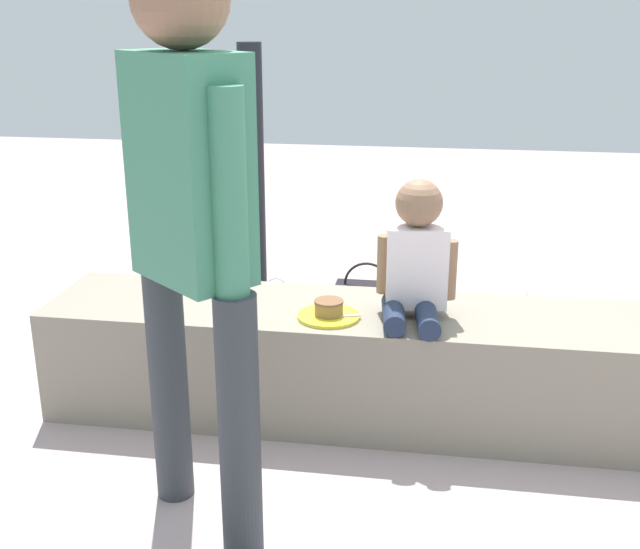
% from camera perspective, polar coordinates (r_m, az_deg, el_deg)
% --- Properties ---
extents(ground_plane, '(12.00, 12.00, 0.00)m').
position_cam_1_polar(ground_plane, '(2.99, 6.34, -10.29)').
color(ground_plane, '#AB9798').
extents(concrete_ledge, '(2.66, 0.49, 0.42)m').
position_cam_1_polar(concrete_ledge, '(2.89, 6.49, -6.64)').
color(concrete_ledge, gray).
rests_on(concrete_ledge, ground_plane).
extents(child_seated, '(0.28, 0.32, 0.48)m').
position_cam_1_polar(child_seated, '(2.71, 7.01, 1.18)').
color(child_seated, '#1D2842').
rests_on(child_seated, concrete_ledge).
extents(adult_standing, '(0.39, 0.36, 1.60)m').
position_cam_1_polar(adult_standing, '(2.07, -9.36, 4.91)').
color(adult_standing, '#30363B').
rests_on(adult_standing, ground_plane).
extents(cake_plate, '(0.22, 0.22, 0.07)m').
position_cam_1_polar(cake_plate, '(2.74, 0.65, -2.75)').
color(cake_plate, yellow).
rests_on(cake_plate, concrete_ledge).
extents(gift_bag, '(0.24, 0.10, 0.38)m').
position_cam_1_polar(gift_bag, '(3.36, -4.00, -3.59)').
color(gift_bag, '#4C99E0').
rests_on(gift_bag, ground_plane).
extents(railing_post, '(0.36, 0.36, 1.31)m').
position_cam_1_polar(railing_post, '(3.70, -4.84, 4.05)').
color(railing_post, black).
rests_on(railing_post, ground_plane).
extents(water_bottle_near_gift, '(0.07, 0.07, 0.21)m').
position_cam_1_polar(water_bottle_near_gift, '(3.39, 2.22, -4.69)').
color(water_bottle_near_gift, silver).
rests_on(water_bottle_near_gift, ground_plane).
extents(cake_box_white, '(0.31, 0.29, 0.13)m').
position_cam_1_polar(cake_box_white, '(3.98, 17.16, -2.44)').
color(cake_box_white, white).
rests_on(cake_box_white, ground_plane).
extents(handbag_black_leather, '(0.30, 0.13, 0.31)m').
position_cam_1_polar(handbag_black_leather, '(3.76, 3.40, -2.08)').
color(handbag_black_leather, black).
rests_on(handbag_black_leather, ground_plane).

